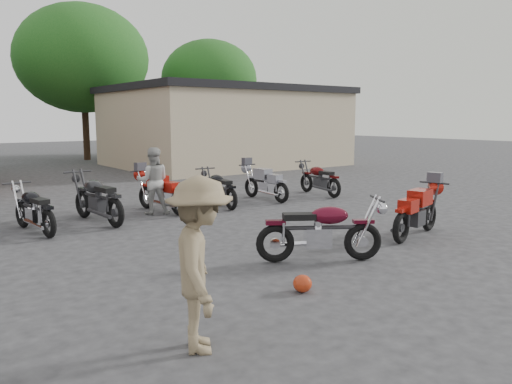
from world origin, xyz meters
TOP-DOWN VIEW (x-y plane):
  - ground at (0.00, 0.00)m, footprint 90.00×90.00m
  - stucco_building at (8.50, 15.00)m, footprint 10.00×8.00m
  - tree_2 at (4.00, 22.00)m, footprint 7.04×7.04m
  - tree_3 at (12.00, 22.00)m, footprint 6.08×6.08m
  - vintage_motorcycle at (0.47, -0.05)m, footprint 2.04×1.61m
  - sportbike at (3.17, 0.06)m, footprint 2.00×1.06m
  - helmet at (-0.76, -0.94)m, footprint 0.29×0.29m
  - person_light at (0.06, 5.31)m, footprint 0.97×0.88m
  - person_tan at (-2.69, -1.56)m, footprint 1.11×1.31m
  - row_bike_2 at (-2.75, 4.96)m, footprint 0.85×1.90m
  - row_bike_3 at (-1.37, 5.16)m, footprint 0.94×2.15m
  - row_bike_4 at (0.33, 5.47)m, footprint 0.91×1.95m
  - row_bike_5 at (1.90, 5.26)m, footprint 0.79×1.87m
  - row_bike_6 at (3.50, 5.34)m, footprint 0.65×1.85m
  - row_bike_7 at (5.39, 5.10)m, footprint 0.82×1.91m

SIDE VIEW (x-z plane):
  - ground at x=0.00m, z-range 0.00..0.00m
  - helmet at x=-0.76m, z-range 0.00..0.24m
  - row_bike_5 at x=1.90m, z-range 0.00..1.05m
  - row_bike_2 at x=-2.75m, z-range 0.00..1.06m
  - row_bike_6 at x=3.50m, z-range 0.00..1.06m
  - row_bike_7 at x=5.39m, z-range 0.00..1.07m
  - row_bike_4 at x=0.33m, z-range 0.00..1.09m
  - sportbike at x=3.17m, z-range 0.00..1.11m
  - vintage_motorcycle at x=0.47m, z-range 0.00..1.15m
  - row_bike_3 at x=-1.37m, z-range 0.00..1.21m
  - person_light at x=0.06m, z-range 0.00..1.62m
  - person_tan at x=-2.69m, z-range 0.00..1.76m
  - stucco_building at x=8.50m, z-range 0.00..3.50m
  - tree_3 at x=12.00m, z-range 0.00..7.60m
  - tree_2 at x=4.00m, z-range 0.00..8.80m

